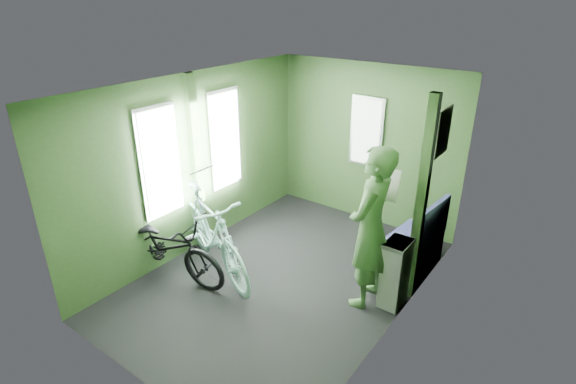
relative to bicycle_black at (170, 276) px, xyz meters
name	(u,v)px	position (x,y,z in m)	size (l,w,h in m)	color
room	(282,165)	(1.08, 0.83, 1.44)	(4.00, 4.02, 2.31)	black
bicycle_black	(170,276)	(0.00, 0.00, 0.00)	(0.58, 1.68, 0.88)	black
bicycle_mint	(215,272)	(0.37, 0.40, 0.00)	(0.52, 1.84, 1.10)	#99D8D1
passenger	(371,228)	(2.10, 1.01, 0.91)	(0.47, 0.71, 1.81)	#3A5C32
waste_box	(395,273)	(2.38, 1.12, 0.39)	(0.23, 0.32, 0.79)	gray
bench_seat	(412,249)	(2.26, 1.91, 0.27)	(0.55, 0.90, 0.91)	navy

